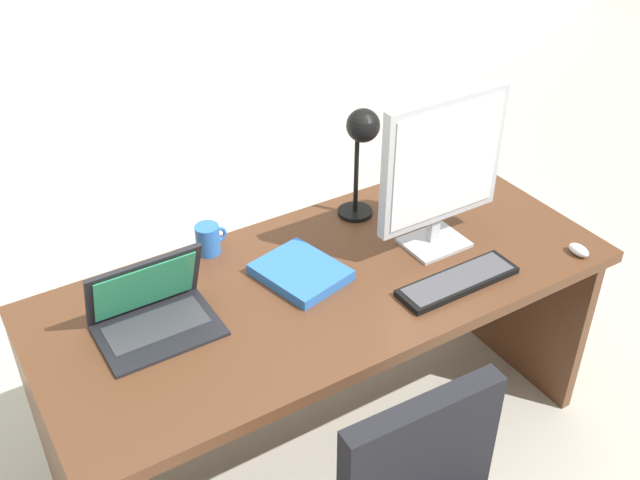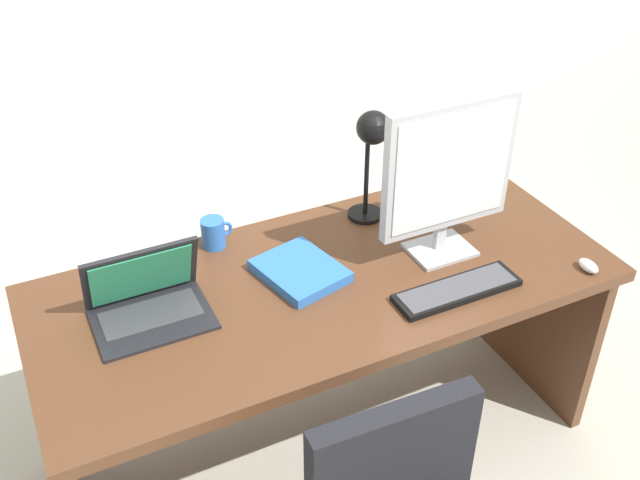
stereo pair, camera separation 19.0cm
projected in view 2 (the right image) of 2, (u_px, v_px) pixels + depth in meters
name	position (u px, v px, depth m)	size (l,w,h in m)	color
ground	(196.00, 235.00, 3.82)	(12.00, 12.00, 0.00)	#B7B2A3
desk	(319.00, 320.00, 2.44)	(1.78, 0.77, 0.75)	#56331E
monitor	(449.00, 172.00, 2.24)	(0.44, 0.16, 0.52)	#B7BABF
laptop	(146.00, 294.00, 2.12)	(0.33, 0.24, 0.22)	black
keyboard	(457.00, 290.00, 2.22)	(0.40, 0.12, 0.02)	black
mouse	(588.00, 266.00, 2.31)	(0.04, 0.08, 0.03)	silver
desk_lamp	(372.00, 142.00, 2.39)	(0.12, 0.14, 0.40)	black
book	(300.00, 271.00, 2.29)	(0.27, 0.30, 0.03)	blue
coffee_mug	(214.00, 233.00, 2.40)	(0.11, 0.08, 0.10)	blue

